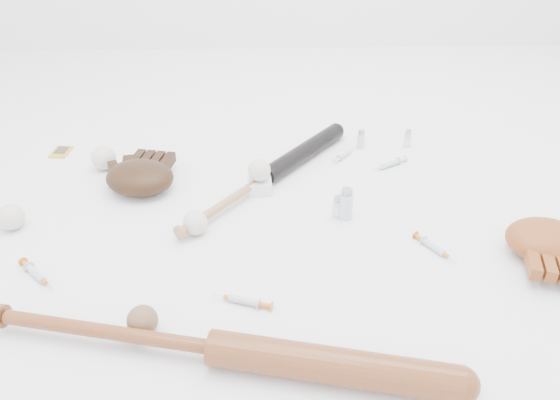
{
  "coord_description": "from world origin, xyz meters",
  "views": [
    {
      "loc": [
        -0.01,
        -1.2,
        0.9
      ],
      "look_at": [
        0.03,
        0.04,
        0.06
      ],
      "focal_mm": 35.0,
      "sensor_mm": 36.0,
      "label": 1
    }
  ],
  "objects_px": {
    "bat_dark": "(269,175)",
    "glove_dark": "(140,177)",
    "pedestal": "(260,185)",
    "bat_wood": "(215,348)"
  },
  "relations": [
    {
      "from": "bat_dark",
      "to": "glove_dark",
      "type": "bearing_deg",
      "value": 133.76
    },
    {
      "from": "bat_dark",
      "to": "pedestal",
      "type": "height_order",
      "value": "bat_dark"
    },
    {
      "from": "bat_wood",
      "to": "glove_dark",
      "type": "bearing_deg",
      "value": 124.63
    },
    {
      "from": "glove_dark",
      "to": "pedestal",
      "type": "distance_m",
      "value": 0.36
    },
    {
      "from": "bat_wood",
      "to": "pedestal",
      "type": "relative_size",
      "value": 14.5
    },
    {
      "from": "bat_wood",
      "to": "pedestal",
      "type": "distance_m",
      "value": 0.64
    },
    {
      "from": "glove_dark",
      "to": "bat_wood",
      "type": "bearing_deg",
      "value": -55.49
    },
    {
      "from": "pedestal",
      "to": "glove_dark",
      "type": "bearing_deg",
      "value": 177.09
    },
    {
      "from": "bat_wood",
      "to": "pedestal",
      "type": "height_order",
      "value": "bat_wood"
    },
    {
      "from": "pedestal",
      "to": "bat_dark",
      "type": "bearing_deg",
      "value": 57.66
    }
  ]
}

